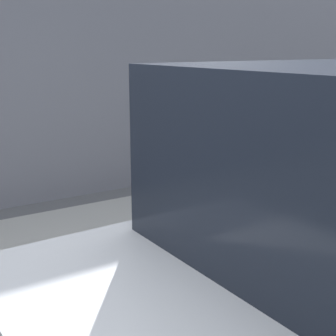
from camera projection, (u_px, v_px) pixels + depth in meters
The scene contains 2 objects.
sidewalk at pixel (82, 265), 4.23m from camera, with size 24.00×2.80×0.12m.
parking_meter at pixel (168, 179), 3.34m from camera, with size 0.23×0.13×1.39m.
Camera 1 is at (-1.39, -1.49, 1.98)m, focal length 50.00 mm.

